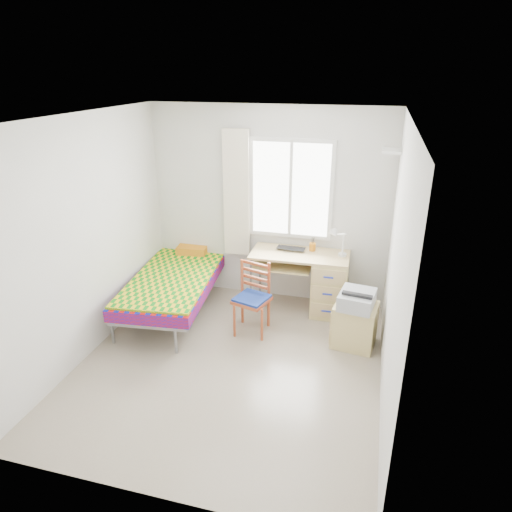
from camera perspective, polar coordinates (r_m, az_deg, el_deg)
The scene contains 17 objects.
floor at distance 5.15m, azimuth -3.25°, elevation -13.26°, with size 3.50×3.50×0.00m, color #BCAD93.
ceiling at distance 4.20m, azimuth -4.06°, elevation 16.86°, with size 3.50×3.50×0.00m, color white.
wall_back at distance 6.11m, azimuth 1.55°, elevation 6.26°, with size 3.20×3.20×0.00m, color silver.
wall_left at distance 5.22m, azimuth -20.53°, elevation 1.93°, with size 3.50×3.50×0.00m, color silver.
wall_right at distance 4.32m, azimuth 16.99°, elevation -1.84°, with size 3.50×3.50×0.00m, color silver.
window at distance 5.96m, azimuth 4.36°, elevation 8.28°, with size 1.10×0.04×1.30m.
curtain at distance 6.11m, azimuth -2.45°, elevation 7.71°, with size 0.35×0.05×1.70m, color #F3E5C9.
floating_shelf at distance 5.43m, azimuth 16.60°, elevation 12.50°, with size 0.20×0.32×0.03m, color white.
bed at distance 6.13m, azimuth -9.72°, elevation -2.60°, with size 1.19×2.20×0.92m.
desk at distance 6.01m, azimuth 8.55°, elevation -3.19°, with size 1.27×0.61×0.79m.
chair at distance 5.50m, azimuth -0.32°, elevation -4.71°, with size 0.47×0.47×0.88m.
cabinet at distance 5.45m, azimuth 12.20°, elevation -8.39°, with size 0.53×0.48×0.52m.
printer at distance 5.25m, azimuth 12.50°, elevation -5.28°, with size 0.43×0.48×0.19m.
laptop at distance 5.96m, azimuth 4.26°, elevation 0.72°, with size 0.37×0.24×0.03m, color black.
pen_cup at distance 6.00m, azimuth 7.07°, elevation 1.14°, with size 0.08×0.08×0.10m, color orange.
task_lamp at distance 5.71m, azimuth 10.19°, elevation 2.07°, with size 0.23×0.32×0.42m.
book at distance 6.01m, azimuth 3.66°, elevation -1.26°, with size 0.18×0.25×0.02m, color gray.
Camera 1 is at (1.35, -3.96, 3.01)m, focal length 32.00 mm.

